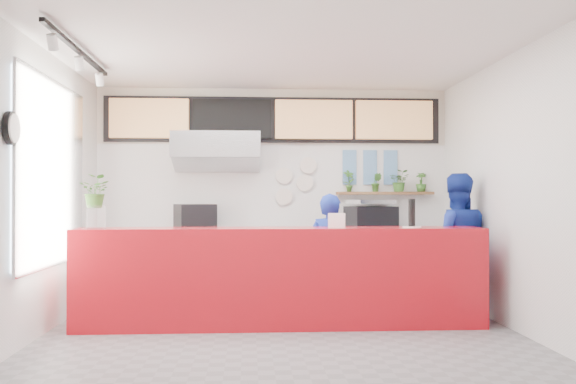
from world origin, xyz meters
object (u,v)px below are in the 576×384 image
(panini_oven, at_px, (195,220))
(espresso_machine, at_px, (371,221))
(staff_center, at_px, (330,256))
(pepper_mill, at_px, (412,213))
(staff_right, at_px, (456,244))
(service_counter, at_px, (281,277))

(panini_oven, relative_size, espresso_machine, 0.77)
(staff_center, xyz_separation_m, pepper_mill, (0.84, -0.57, 0.53))
(staff_center, bearing_deg, espresso_machine, -95.24)
(staff_center, bearing_deg, panini_oven, -13.31)
(staff_center, bearing_deg, staff_right, -151.23)
(panini_oven, relative_size, staff_center, 0.33)
(staff_center, distance_m, pepper_mill, 1.15)
(espresso_machine, distance_m, staff_right, 1.47)
(service_counter, bearing_deg, pepper_mill, -3.56)
(espresso_machine, height_order, staff_right, staff_right)
(staff_right, bearing_deg, staff_center, 12.22)
(espresso_machine, bearing_deg, staff_center, -135.40)
(staff_center, relative_size, pepper_mill, 4.84)
(service_counter, bearing_deg, panini_oven, 121.36)
(staff_right, height_order, pepper_mill, staff_right)
(staff_center, bearing_deg, service_counter, 62.65)
(panini_oven, xyz_separation_m, espresso_machine, (2.45, 0.00, -0.02))
(panini_oven, distance_m, staff_right, 3.50)
(staff_center, bearing_deg, pepper_mill, 170.10)
(panini_oven, bearing_deg, staff_center, -56.62)
(staff_right, bearing_deg, service_counter, 23.26)
(espresso_machine, bearing_deg, pepper_mill, -102.92)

